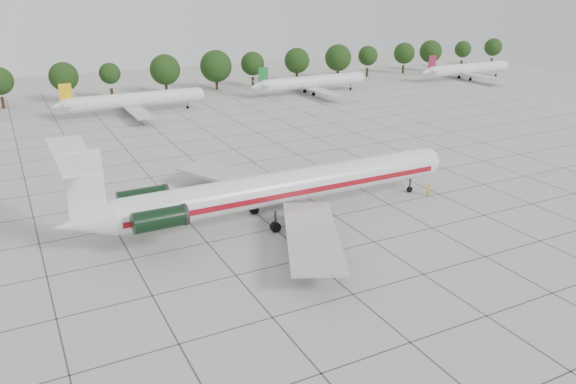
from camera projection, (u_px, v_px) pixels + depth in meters
name	position (u px, v px, depth m)	size (l,w,h in m)	color
ground	(275.00, 229.00, 63.33)	(260.00, 260.00, 0.00)	#A9A8A1
apron_joints	(226.00, 188.00, 75.81)	(170.00, 170.00, 0.02)	#383838
main_airliner	(269.00, 189.00, 63.96)	(47.77, 37.55, 11.20)	silver
ground_crew	(428.00, 190.00, 72.75)	(0.57, 0.38, 1.57)	#E3B50D
bg_airliner_c	(134.00, 100.00, 117.22)	(28.24, 27.20, 7.40)	silver
bg_airliner_d	(312.00, 82.00, 138.22)	(28.24, 27.20, 7.40)	silver
bg_airliner_e	(468.00, 69.00, 158.93)	(28.24, 27.20, 7.40)	silver
tree_line	(64.00, 77.00, 126.94)	(249.86, 8.44, 10.22)	#332114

